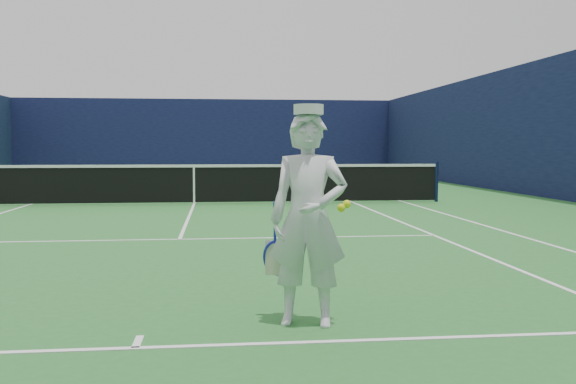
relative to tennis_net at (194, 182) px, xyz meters
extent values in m
plane|color=#286B2B|center=(0.00, 0.00, -0.55)|extent=(80.00, 80.00, 0.00)
cube|color=white|center=(0.00, 11.88, -0.55)|extent=(11.03, 0.06, 0.01)
cube|color=white|center=(0.00, -11.88, -0.55)|extent=(11.03, 0.06, 0.01)
cube|color=white|center=(5.49, 0.00, -0.55)|extent=(0.06, 23.83, 0.01)
cube|color=white|center=(-4.12, 0.00, -0.55)|extent=(0.06, 23.77, 0.01)
cube|color=white|center=(4.12, 0.00, -0.55)|extent=(0.06, 23.77, 0.01)
cube|color=white|center=(0.00, 6.40, -0.55)|extent=(8.23, 0.06, 0.01)
cube|color=white|center=(0.00, -6.40, -0.55)|extent=(8.23, 0.06, 0.01)
cube|color=white|center=(0.00, 0.00, -0.55)|extent=(0.06, 12.80, 0.01)
cube|color=white|center=(0.00, 11.73, -0.55)|extent=(0.06, 0.30, 0.01)
cube|color=white|center=(0.00, -11.73, -0.55)|extent=(0.06, 0.30, 0.01)
cube|color=#0F1338|center=(0.00, 18.00, 1.45)|extent=(20.12, 0.12, 4.00)
cube|color=#0F153A|center=(10.00, 0.00, 1.45)|extent=(0.12, 36.12, 4.00)
cylinder|color=#141E4C|center=(6.40, 0.00, -0.02)|extent=(0.09, 0.09, 1.07)
cube|color=black|center=(0.00, 0.00, -0.05)|extent=(12.79, 0.02, 0.92)
cube|color=white|center=(0.00, 0.00, 0.42)|extent=(12.79, 0.04, 0.07)
cube|color=white|center=(0.00, 0.00, -0.08)|extent=(0.05, 0.03, 0.94)
imported|color=white|center=(1.33, -11.38, 0.31)|extent=(0.71, 0.55, 1.73)
cylinder|color=white|center=(1.33, -11.38, 1.19)|extent=(0.24, 0.24, 0.08)
cube|color=white|center=(1.36, -11.26, 1.16)|extent=(0.20, 0.14, 0.02)
cylinder|color=navy|center=(1.07, -11.24, 0.34)|extent=(0.05, 0.10, 0.22)
cube|color=#1F23A8|center=(1.07, -11.18, 0.16)|extent=(0.03, 0.02, 0.14)
torus|color=#1F23A8|center=(1.10, -11.12, -0.05)|extent=(0.31, 0.17, 0.29)
cube|color=beige|center=(1.10, -11.12, -0.05)|extent=(0.21, 0.06, 0.30)
sphere|color=yellow|center=(1.60, -11.35, 0.40)|extent=(0.07, 0.07, 0.07)
sphere|color=yellow|center=(1.65, -11.34, 0.43)|extent=(0.07, 0.07, 0.07)
camera|label=1|loc=(0.60, -16.49, 0.89)|focal=40.00mm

